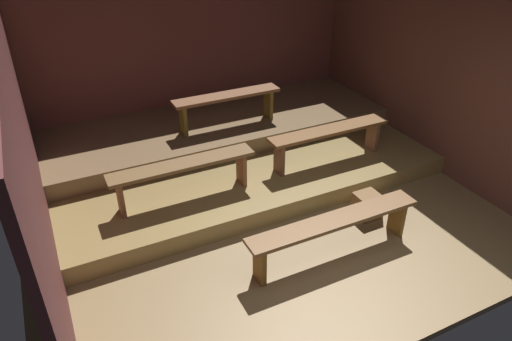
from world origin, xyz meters
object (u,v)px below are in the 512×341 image
object	(u,v)px
bench_middle_center	(227,101)
wooden_crate_floor	(367,205)
bench_lower_right	(329,135)
bench_floor_center	(334,226)
bench_lower_left	(183,170)

from	to	relation	value
bench_middle_center	wooden_crate_floor	size ratio (longest dim) A/B	5.43
bench_lower_right	bench_middle_center	bearing A→B (deg)	129.46
bench_floor_center	bench_middle_center	xyz separation A→B (m)	(-0.09, 2.60, 0.46)
bench_lower_right	wooden_crate_floor	distance (m)	1.12
bench_lower_left	bench_floor_center	bearing A→B (deg)	-50.69
bench_lower_right	wooden_crate_floor	world-z (taller)	bench_lower_right
bench_lower_left	bench_lower_right	bearing A→B (deg)	0.00
bench_floor_center	bench_middle_center	distance (m)	2.64
bench_lower_right	wooden_crate_floor	bearing A→B (deg)	-94.25
bench_floor_center	bench_lower_right	size ratio (longest dim) A/B	1.15
bench_lower_right	bench_middle_center	world-z (taller)	bench_middle_center
bench_floor_center	wooden_crate_floor	bearing A→B (deg)	27.62
bench_lower_left	bench_middle_center	world-z (taller)	bench_middle_center
bench_floor_center	bench_middle_center	world-z (taller)	bench_middle_center
wooden_crate_floor	bench_floor_center	bearing A→B (deg)	-152.38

